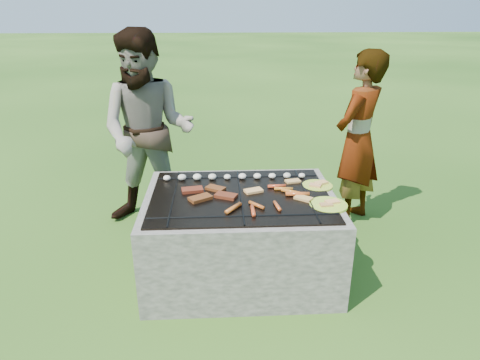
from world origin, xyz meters
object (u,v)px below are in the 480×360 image
object	(u,v)px
fire_pit	(240,237)
bystander	(148,132)
plate_far	(318,185)
plate_near	(329,205)
cook	(358,140)

from	to	relation	value
fire_pit	bystander	distance (m)	1.24
fire_pit	bystander	bearing A→B (deg)	130.82
fire_pit	plate_far	size ratio (longest dim) A/B	5.62
fire_pit	plate_near	size ratio (longest dim) A/B	4.87
plate_near	fire_pit	bearing A→B (deg)	161.96
cook	bystander	bearing A→B (deg)	-48.15
cook	plate_far	bearing A→B (deg)	6.99
plate_far	bystander	size ratio (longest dim) A/B	0.14
plate_far	bystander	world-z (taller)	bystander
bystander	plate_near	bearing A→B (deg)	-30.19
plate_far	bystander	xyz separation A→B (m)	(-1.29, 0.70, 0.22)
plate_near	cook	size ratio (longest dim) A/B	0.18
plate_far	plate_near	size ratio (longest dim) A/B	0.87
fire_pit	plate_near	world-z (taller)	plate_near
plate_near	bystander	xyz separation A→B (m)	(-1.29, 1.02, 0.22)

